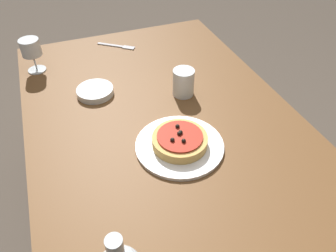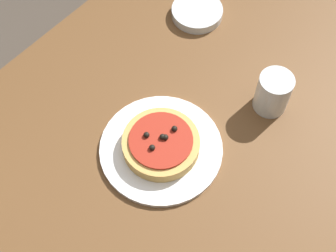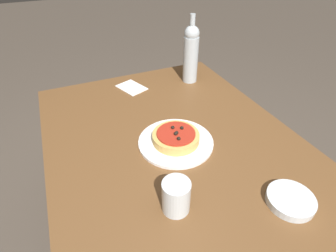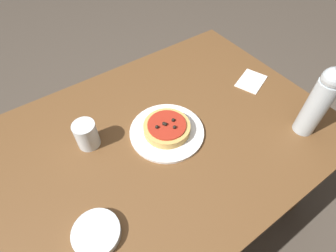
{
  "view_description": "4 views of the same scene",
  "coord_description": "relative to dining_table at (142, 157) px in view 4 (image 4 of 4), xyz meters",
  "views": [
    {
      "loc": [
        0.81,
        -0.3,
        1.46
      ],
      "look_at": [
        0.11,
        -0.04,
        0.8
      ],
      "focal_mm": 35.0,
      "sensor_mm": 36.0,
      "label": 1
    },
    {
      "loc": [
        0.5,
        0.34,
        1.68
      ],
      "look_at": [
        0.1,
        0.0,
        0.79
      ],
      "focal_mm": 50.0,
      "sensor_mm": 36.0,
      "label": 2
    },
    {
      "loc": [
        -0.58,
        0.34,
        1.36
      ],
      "look_at": [
        0.11,
        0.04,
        0.8
      ],
      "focal_mm": 28.0,
      "sensor_mm": 36.0,
      "label": 3
    },
    {
      "loc": [
        -0.24,
        -0.52,
        1.5
      ],
      "look_at": [
        0.12,
        -0.0,
        0.74
      ],
      "focal_mm": 28.0,
      "sensor_mm": 36.0,
      "label": 4
    }
  ],
  "objects": [
    {
      "name": "water_cup",
      "position": [
        -0.15,
        0.13,
        0.13
      ],
      "size": [
        0.08,
        0.08,
        0.11
      ],
      "color": "silver",
      "rests_on": "dining_table"
    },
    {
      "name": "paper_napkin",
      "position": [
        0.61,
        0.02,
        0.07
      ],
      "size": [
        0.18,
        0.15,
        0.0
      ],
      "color": "white",
      "rests_on": "dining_table"
    },
    {
      "name": "ground_plane",
      "position": [
        0.0,
        0.0,
        -0.63
      ],
      "size": [
        14.0,
        14.0,
        0.0
      ],
      "primitive_type": "plane",
      "color": "#4C4238"
    },
    {
      "name": "side_bowl",
      "position": [
        -0.27,
        -0.2,
        0.09
      ],
      "size": [
        0.14,
        0.14,
        0.03
      ],
      "color": "silver",
      "rests_on": "dining_table"
    },
    {
      "name": "dining_table",
      "position": [
        0.0,
        0.0,
        0.0
      ],
      "size": [
        1.54,
        0.95,
        0.7
      ],
      "color": "brown",
      "rests_on": "ground_plane"
    },
    {
      "name": "wine_bottle",
      "position": [
        0.57,
        -0.29,
        0.23
      ],
      "size": [
        0.08,
        0.08,
        0.35
      ],
      "color": "#B2BCC1",
      "rests_on": "dining_table"
    },
    {
      "name": "dinner_plate",
      "position": [
        0.12,
        0.0,
        0.08
      ],
      "size": [
        0.29,
        0.29,
        0.01
      ],
      "color": "white",
      "rests_on": "dining_table"
    },
    {
      "name": "pizza",
      "position": [
        0.12,
        0.0,
        0.1
      ],
      "size": [
        0.18,
        0.18,
        0.05
      ],
      "color": "tan",
      "rests_on": "dinner_plate"
    }
  ]
}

